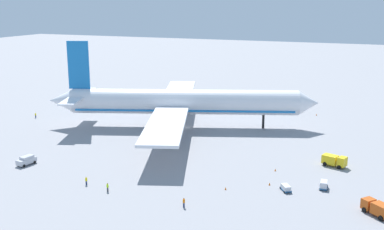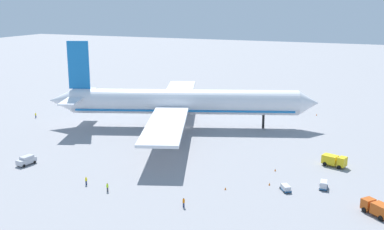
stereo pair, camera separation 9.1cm
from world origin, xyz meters
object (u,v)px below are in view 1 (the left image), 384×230
Objects in this scene: baggage_cart_2 at (286,188)px; service_truck_1 at (334,160)px; service_truck_2 at (378,208)px; traffic_cone_3 at (275,170)px; baggage_cart_0 at (324,184)px; traffic_cone_0 at (269,184)px; airliner at (180,102)px; traffic_cone_1 at (317,115)px; ground_worker_0 at (108,187)px; ground_worker_4 at (86,181)px; ground_worker_2 at (36,115)px; service_van at (27,160)px; ground_worker_1 at (184,203)px; traffic_cone_2 at (226,188)px; baggage_cart_1 at (101,90)px.

service_truck_1 is at bearing 68.41° from baggage_cart_2.
traffic_cone_3 is (-20.63, 14.64, -1.06)m from service_truck_2.
baggage_cart_0 is 6.49× the size of traffic_cone_0.
traffic_cone_1 is at bearing 40.77° from airliner.
service_truck_1 reaches higher than traffic_cone_1.
baggage_cart_2 is 1.93× the size of ground_worker_0.
service_truck_1 is 53.01m from ground_worker_4.
traffic_cone_0 is (79.76, -26.63, -0.54)m from ground_worker_2.
ground_worker_4 is at bearing -89.55° from airliner.
service_van is 56.46m from baggage_cart_2.
service_truck_2 is at bearing -18.32° from ground_worker_2.
ground_worker_4 is (-36.96, -11.88, 0.21)m from baggage_cart_2.
baggage_cart_2 reaches higher than traffic_cone_0.
traffic_cone_1 is at bearing 24.36° from ground_worker_2.
traffic_cone_0 is at bearing 53.80° from ground_worker_1.
service_van is at bearing -170.12° from baggage_cart_0.
airliner reaches higher than traffic_cone_2.
service_truck_1 is 24.37m from service_truck_2.
traffic_cone_0 is at bearing 37.11° from traffic_cone_2.
baggage_cart_1 is 5.27× the size of traffic_cone_0.
service_van is at bearing 165.93° from ground_worker_0.
service_van is at bearing -158.62° from service_truck_1.
baggage_cart_1 is at bearing 143.39° from traffic_cone_3.
service_truck_1 reaches higher than ground_worker_0.
baggage_cart_1 is 1.71× the size of ground_worker_4.
traffic_cone_1 is at bearing 88.93° from traffic_cone_3.
ground_worker_0 reaches higher than baggage_cart_0.
baggage_cart_1 is 85.15m from traffic_cone_1.
ground_worker_1 is 1.04× the size of ground_worker_4.
service_van reaches higher than traffic_cone_1.
service_truck_2 is at bearing 1.74° from service_van.
baggage_cart_0 reaches higher than baggage_cart_1.
ground_worker_2 is (4.71, -43.86, 0.09)m from baggage_cart_1.
traffic_cone_0 is 1.00× the size of traffic_cone_3.
baggage_cart_1 is at bearing 143.64° from service_truck_2.
traffic_cone_1 is (11.89, 78.67, -0.62)m from ground_worker_1.
service_van is 44.53m from ground_worker_2.
baggage_cart_2 is (37.33, -35.08, -6.61)m from airliner.
ground_worker_4 is at bearing -162.97° from traffic_cone_2.
service_truck_2 reaches higher than service_van.
baggage_cart_2 is 33.94m from ground_worker_0.
baggage_cart_2 is (88.00, -72.12, -0.07)m from baggage_cart_1.
traffic_cone_1 is at bearing -5.12° from baggage_cart_1.
baggage_cart_2 is 11.47m from traffic_cone_2.
ground_worker_2 reaches higher than baggage_cart_0.
airliner is 67.17m from service_truck_2.
baggage_cart_1 reaches higher than traffic_cone_0.
service_van reaches higher than ground_worker_0.
traffic_cone_2 and traffic_cone_3 have the same top height.
ground_worker_1 is at bearing -5.92° from ground_worker_4.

